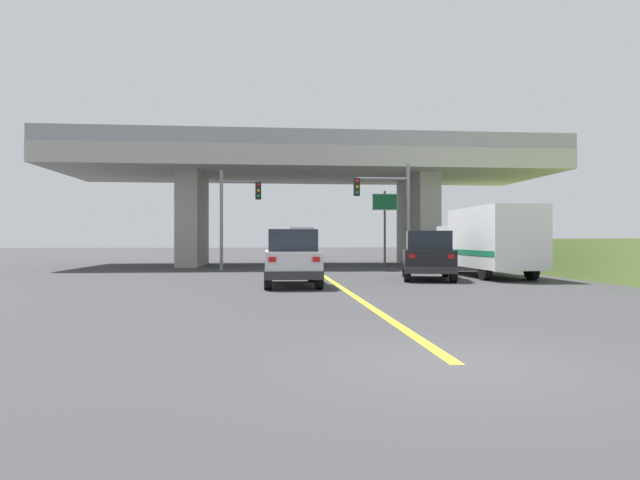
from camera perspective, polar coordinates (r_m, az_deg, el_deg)
ground at (r=35.99m, az=-1.34°, el=-2.61°), size 160.00×160.00×0.00m
overpass_bridge at (r=36.19m, az=-1.34°, el=6.56°), size 31.17×10.40×7.94m
lane_divider_stripe at (r=20.25m, az=1.79°, el=-4.67°), size 0.20×25.92×0.01m
suv_lead at (r=19.78m, az=-2.97°, el=-1.86°), size 1.95×4.42×2.02m
suv_crossing at (r=23.28m, az=11.15°, el=-1.57°), size 2.88×4.62×2.02m
box_truck at (r=25.72m, az=17.07°, el=-0.06°), size 2.33×7.57×3.07m
sedan_oncoming at (r=40.43m, az=-2.93°, el=-0.89°), size 2.05×4.34×2.02m
traffic_signal_nearside at (r=30.26m, az=7.32°, el=3.79°), size 3.10×0.36×5.83m
traffic_signal_farside at (r=30.52m, az=-8.88°, el=3.39°), size 2.27×0.36×5.49m
highway_sign at (r=34.60m, az=6.77°, el=3.02°), size 1.60×0.17×4.70m
semi_truck_distant at (r=55.40m, az=-2.13°, el=-0.10°), size 2.33×6.75×2.86m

